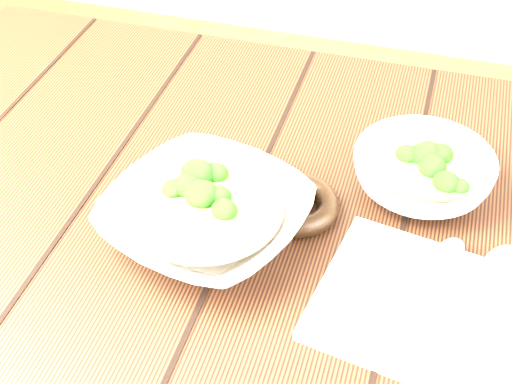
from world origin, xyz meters
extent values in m
cube|color=#361D0F|center=(0.00, 0.00, 0.73)|extent=(1.20, 0.80, 0.04)
cube|color=#361D0F|center=(-0.54, 0.34, 0.35)|extent=(0.07, 0.07, 0.71)
imported|color=silver|center=(-0.05, -0.06, 0.78)|extent=(0.29, 0.29, 0.06)
cylinder|color=olive|center=(-0.05, -0.06, 0.80)|extent=(0.19, 0.19, 0.00)
ellipsoid|color=#2E7D1B|center=(-0.03, -0.05, 0.80)|extent=(0.04, 0.03, 0.03)
ellipsoid|color=#2E7D1B|center=(-0.05, -0.02, 0.80)|extent=(0.04, 0.03, 0.03)
ellipsoid|color=#2E7D1B|center=(-0.10, -0.04, 0.80)|extent=(0.04, 0.03, 0.03)
ellipsoid|color=#2E7D1B|center=(-0.07, -0.08, 0.80)|extent=(0.04, 0.03, 0.03)
ellipsoid|color=#2E7D1B|center=(-0.02, -0.09, 0.80)|extent=(0.04, 0.03, 0.03)
imported|color=silver|center=(0.19, 0.10, 0.78)|extent=(0.21, 0.21, 0.06)
cylinder|color=olive|center=(0.19, 0.10, 0.80)|extent=(0.14, 0.14, 0.00)
ellipsoid|color=#2E7D1B|center=(0.21, 0.10, 0.80)|extent=(0.03, 0.03, 0.03)
ellipsoid|color=#2E7D1B|center=(0.21, 0.12, 0.80)|extent=(0.03, 0.03, 0.03)
ellipsoid|color=#2E7D1B|center=(0.19, 0.14, 0.80)|extent=(0.03, 0.03, 0.03)
ellipsoid|color=#2E7D1B|center=(0.17, 0.11, 0.80)|extent=(0.03, 0.03, 0.03)
ellipsoid|color=#2E7D1B|center=(0.16, 0.10, 0.80)|extent=(0.03, 0.03, 0.03)
ellipsoid|color=#2E7D1B|center=(0.15, 0.07, 0.80)|extent=(0.03, 0.03, 0.03)
ellipsoid|color=#2E7D1B|center=(0.18, 0.07, 0.80)|extent=(0.03, 0.03, 0.03)
ellipsoid|color=#2E7D1B|center=(0.21, 0.07, 0.80)|extent=(0.03, 0.03, 0.03)
ellipsoid|color=#2E7D1B|center=(0.24, 0.08, 0.80)|extent=(0.03, 0.03, 0.03)
torus|color=black|center=(0.05, 0.01, 0.76)|extent=(0.14, 0.14, 0.03)
cube|color=beige|center=(0.22, -0.10, 0.76)|extent=(0.27, 0.23, 0.01)
cylinder|color=#A8A295|center=(0.21, -0.11, 0.77)|extent=(0.05, 0.15, 0.01)
ellipsoid|color=#A8A295|center=(0.24, -0.02, 0.77)|extent=(0.05, 0.06, 0.01)
cylinder|color=#A8A295|center=(0.25, -0.09, 0.77)|extent=(0.08, 0.13, 0.01)
ellipsoid|color=#A8A295|center=(0.29, -0.01, 0.77)|extent=(0.06, 0.06, 0.01)
camera|label=1|loc=(0.18, -0.63, 1.37)|focal=50.00mm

